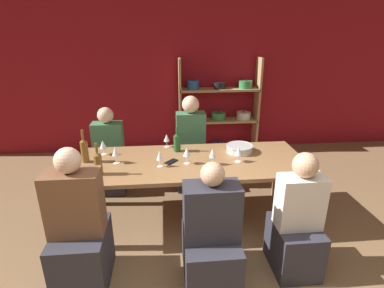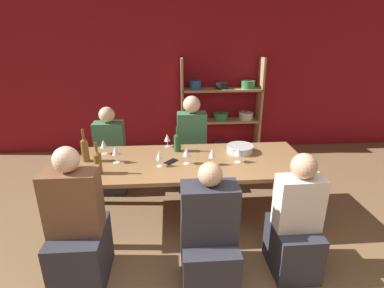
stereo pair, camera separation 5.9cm
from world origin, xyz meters
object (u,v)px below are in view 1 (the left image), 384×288
(person_near_a, at_px, (80,236))
(person_far_a, at_px, (110,160))
(wine_glass_empty_a, at_px, (167,138))
(mixing_bowl, at_px, (240,148))
(person_near_b, at_px, (296,228))
(person_far_b, at_px, (191,154))
(person_near_c, at_px, (211,239))
(wine_glass_white_b, at_px, (160,156))
(cell_phone, at_px, (171,162))
(wine_glass_red_b, at_px, (115,152))
(wine_glass_red_c, at_px, (238,152))
(wine_bottle_green, at_px, (98,163))
(dining_table, at_px, (193,167))
(wine_bottle_amber, at_px, (84,150))
(shelf_unit, at_px, (219,115))
(wine_glass_red_a, at_px, (103,145))
(wine_bottle_dark, at_px, (177,142))
(wine_glass_empty_b, at_px, (213,153))
(wine_glass_white_a, at_px, (187,152))

(person_near_a, height_order, person_far_a, person_near_a)
(wine_glass_empty_a, xyz_separation_m, person_far_a, (-0.75, 0.38, -0.42))
(mixing_bowl, bearing_deg, person_near_b, -75.18)
(person_far_b, distance_m, person_near_c, 1.67)
(wine_glass_white_b, relative_size, cell_phone, 1.09)
(wine_glass_empty_a, xyz_separation_m, wine_glass_red_b, (-0.53, -0.42, 0.02))
(wine_glass_red_c, height_order, person_near_c, person_near_c)
(wine_bottle_green, bearing_deg, person_far_b, 47.02)
(dining_table, xyz_separation_m, wine_glass_red_b, (-0.80, 0.01, 0.21))
(cell_phone, xyz_separation_m, person_far_a, (-0.79, 0.83, -0.32))
(dining_table, xyz_separation_m, wine_glass_red_c, (0.47, -0.08, 0.19))
(wine_glass_red_c, distance_m, wine_glass_white_b, 0.82)
(dining_table, relative_size, wine_bottle_amber, 6.80)
(shelf_unit, xyz_separation_m, wine_glass_red_c, (-0.19, -2.14, 0.18))
(wine_glass_red_a, distance_m, person_near_b, 2.15)
(cell_phone, bearing_deg, wine_bottle_dark, 75.56)
(wine_glass_red_c, distance_m, cell_phone, 0.71)
(person_near_a, bearing_deg, wine_glass_empty_a, 59.03)
(wine_bottle_dark, bearing_deg, wine_glass_red_b, -157.26)
(wine_bottle_amber, height_order, wine_glass_white_b, wine_bottle_amber)
(wine_bottle_amber, relative_size, person_near_b, 0.32)
(mixing_bowl, relative_size, person_far_b, 0.24)
(dining_table, bearing_deg, person_near_b, -45.29)
(wine_glass_empty_b, relative_size, person_near_c, 0.16)
(cell_phone, height_order, person_far_b, person_far_b)
(wine_glass_white_b, bearing_deg, wine_glass_red_a, 148.91)
(wine_glass_red_a, height_order, wine_glass_red_c, wine_glass_red_a)
(wine_glass_red_a, distance_m, wine_glass_white_b, 0.73)
(wine_glass_empty_a, distance_m, wine_glass_red_c, 0.90)
(dining_table, xyz_separation_m, cell_phone, (-0.23, -0.02, 0.08))
(wine_bottle_amber, relative_size, wine_glass_red_c, 2.14)
(person_far_a, xyz_separation_m, person_near_c, (1.09, -1.67, -0.03))
(wine_bottle_green, xyz_separation_m, wine_glass_red_c, (1.40, 0.16, -0.01))
(dining_table, distance_m, wine_bottle_green, 0.98)
(dining_table, height_order, wine_glass_red_b, wine_glass_red_b)
(shelf_unit, xyz_separation_m, person_far_b, (-0.61, -1.25, -0.19))
(wine_bottle_dark, xyz_separation_m, person_far_a, (-0.87, 0.53, -0.43))
(person_near_a, bearing_deg, dining_table, 38.63)
(wine_bottle_dark, distance_m, person_near_a, 1.44)
(wine_bottle_amber, relative_size, wine_glass_red_a, 2.11)
(cell_phone, bearing_deg, person_far_a, 133.72)
(wine_bottle_green, relative_size, person_near_c, 0.29)
(wine_bottle_dark, distance_m, wine_glass_empty_a, 0.19)
(wine_bottle_green, bearing_deg, person_near_a, -98.22)
(shelf_unit, relative_size, person_far_b, 1.29)
(wine_glass_red_b, distance_m, person_near_c, 1.32)
(mixing_bowl, height_order, wine_glass_red_a, wine_glass_red_a)
(person_near_b, bearing_deg, person_near_a, 179.28)
(shelf_unit, bearing_deg, mixing_bowl, -93.23)
(wine_bottle_green, distance_m, wine_glass_white_a, 0.88)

